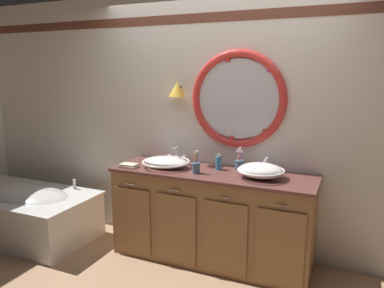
{
  "coord_description": "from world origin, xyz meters",
  "views": [
    {
      "loc": [
        1.24,
        -2.89,
        1.82
      ],
      "look_at": [
        -0.15,
        0.25,
        1.14
      ],
      "focal_mm": 34.61,
      "sensor_mm": 36.0,
      "label": 1
    }
  ],
  "objects": [
    {
      "name": "toothbrush_holder_left",
      "position": [
        -0.06,
        0.15,
        0.95
      ],
      "size": [
        0.08,
        0.08,
        0.22
      ],
      "color": "slate",
      "rests_on": "vanity_counter"
    },
    {
      "name": "faucet_set_right",
      "position": [
        0.53,
        0.47,
        0.95
      ],
      "size": [
        0.21,
        0.14,
        0.14
      ],
      "color": "silver",
      "rests_on": "vanity_counter"
    },
    {
      "name": "folded_hand_towel",
      "position": [
        -0.75,
        0.07,
        0.91
      ],
      "size": [
        0.18,
        0.12,
        0.04
      ],
      "color": "beige",
      "rests_on": "vanity_counter"
    },
    {
      "name": "sink_basin_right",
      "position": [
        0.53,
        0.23,
        0.96
      ],
      "size": [
        0.42,
        0.42,
        0.14
      ],
      "color": "white",
      "rests_on": "vanity_counter"
    },
    {
      "name": "back_wall_assembly",
      "position": [
        0.01,
        0.59,
        1.32
      ],
      "size": [
        6.4,
        0.26,
        2.6
      ],
      "color": "silver",
      "rests_on": "ground_plane"
    },
    {
      "name": "bathtub",
      "position": [
        -2.07,
        -0.09,
        0.31
      ],
      "size": [
        1.63,
        0.87,
        0.61
      ],
      "color": "white",
      "rests_on": "ground_plane"
    },
    {
      "name": "ground_plane",
      "position": [
        0.0,
        0.0,
        0.0
      ],
      "size": [
        14.0,
        14.0,
        0.0
      ],
      "primitive_type": "plane",
      "color": "tan"
    },
    {
      "name": "faucet_set_left",
      "position": [
        -0.42,
        0.47,
        0.95
      ],
      "size": [
        0.23,
        0.12,
        0.16
      ],
      "color": "silver",
      "rests_on": "vanity_counter"
    },
    {
      "name": "toothbrush_holder_right",
      "position": [
        0.27,
        0.44,
        0.94
      ],
      "size": [
        0.09,
        0.09,
        0.22
      ],
      "color": "slate",
      "rests_on": "vanity_counter"
    },
    {
      "name": "vanity_counter",
      "position": [
        0.05,
        0.26,
        0.45
      ],
      "size": [
        1.93,
        0.62,
        0.89
      ],
      "color": "olive",
      "rests_on": "ground_plane"
    },
    {
      "name": "soap_dispenser",
      "position": [
        0.08,
        0.35,
        0.96
      ],
      "size": [
        0.06,
        0.07,
        0.16
      ],
      "color": "#388EBC",
      "rests_on": "vanity_counter"
    },
    {
      "name": "sink_basin_left",
      "position": [
        -0.42,
        0.23,
        0.94
      ],
      "size": [
        0.47,
        0.47,
        0.1
      ],
      "color": "white",
      "rests_on": "vanity_counter"
    }
  ]
}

